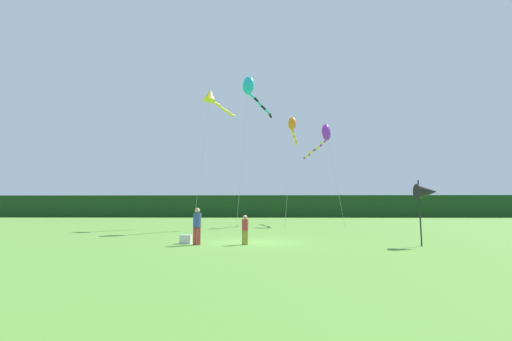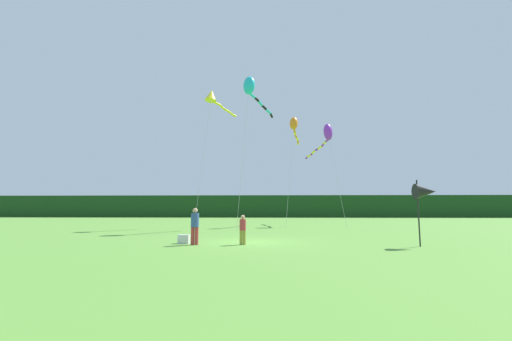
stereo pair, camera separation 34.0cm
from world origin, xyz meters
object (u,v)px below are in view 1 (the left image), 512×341
object	(u,v)px
kite_yellow	(212,97)
person_child	(245,228)
person_adult	(197,224)
kite_cyan	(250,88)
kite_purple	(324,135)
cooler_box	(186,239)
kite_orange	(293,126)
banner_flag_pole	(427,192)

from	to	relation	value
kite_yellow	person_child	bearing A→B (deg)	-73.82
person_child	person_adult	bearing A→B (deg)	-176.11
kite_yellow	kite_cyan	bearing A→B (deg)	-35.60
kite_purple	kite_cyan	distance (m)	10.49
person_child	cooler_box	bearing A→B (deg)	172.15
cooler_box	kite_yellow	size ratio (longest dim) A/B	0.04
kite_orange	kite_purple	xyz separation A→B (m)	(3.33, 1.16, -0.71)
banner_flag_pole	kite_cyan	size ratio (longest dim) A/B	0.23
kite_yellow	cooler_box	bearing A→B (deg)	-85.51
kite_orange	kite_cyan	world-z (taller)	kite_cyan
kite_purple	kite_yellow	distance (m)	12.05
person_child	kite_yellow	bearing A→B (deg)	106.18
banner_flag_pole	kite_cyan	bearing A→B (deg)	127.11
cooler_box	banner_flag_pole	world-z (taller)	banner_flag_pole
kite_yellow	kite_cyan	distance (m)	4.38
person_adult	kite_cyan	world-z (taller)	kite_cyan
person_adult	banner_flag_pole	size ratio (longest dim) A/B	0.57
person_child	kite_purple	bearing A→B (deg)	68.33
kite_purple	cooler_box	bearing A→B (deg)	-119.57
person_adult	kite_purple	bearing A→B (deg)	62.73
kite_purple	kite_cyan	size ratio (longest dim) A/B	0.83
kite_purple	kite_yellow	world-z (taller)	kite_yellow
kite_yellow	kite_orange	bearing A→B (deg)	24.88
person_adult	banner_flag_pole	bearing A→B (deg)	-1.55
person_adult	kite_orange	world-z (taller)	kite_orange
banner_flag_pole	kite_cyan	xyz separation A→B (m)	(-8.29, 10.96, 9.01)
kite_orange	person_adult	bearing A→B (deg)	-109.40
person_adult	banner_flag_pole	distance (m)	10.33
kite_orange	person_child	bearing A→B (deg)	-102.64
banner_flag_pole	person_adult	bearing A→B (deg)	178.45
cooler_box	kite_cyan	distance (m)	15.30
person_child	kite_orange	world-z (taller)	kite_orange
kite_orange	kite_yellow	xyz separation A→B (m)	(-7.51, -3.48, 1.79)
person_adult	kite_yellow	distance (m)	17.05
person_adult	kite_purple	xyz separation A→B (m)	(9.21, 17.87, 8.13)
banner_flag_pole	person_child	bearing A→B (deg)	176.98
cooler_box	kite_yellow	distance (m)	17.06
person_adult	kite_cyan	distance (m)	15.06
kite_orange	kite_purple	distance (m)	3.59
person_adult	person_child	bearing A→B (deg)	3.89
cooler_box	kite_purple	distance (m)	21.81
person_adult	kite_purple	world-z (taller)	kite_purple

